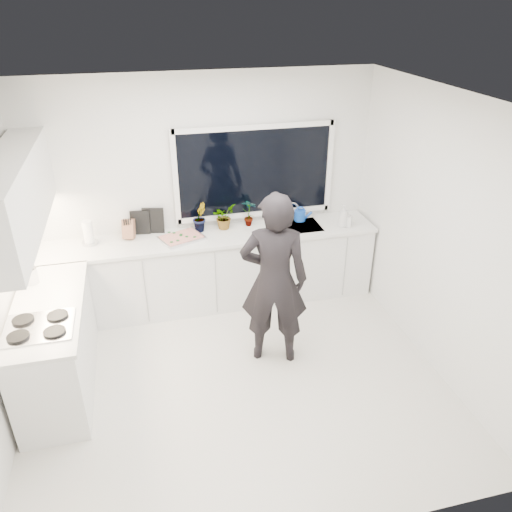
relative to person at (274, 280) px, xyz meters
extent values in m
cube|color=beige|center=(-0.44, -0.28, -0.93)|extent=(4.00, 3.50, 0.02)
cube|color=white|center=(-0.44, 1.48, 0.43)|extent=(4.00, 0.02, 2.70)
cube|color=white|center=(1.57, -0.28, 0.43)|extent=(0.02, 3.50, 2.70)
cube|color=white|center=(-0.44, -0.28, 1.79)|extent=(4.00, 3.50, 0.02)
cube|color=black|center=(0.16, 1.44, 0.63)|extent=(1.80, 0.02, 1.00)
cube|color=white|center=(-0.44, 1.17, -0.48)|extent=(3.92, 0.58, 0.88)
cube|color=white|center=(-2.11, 0.07, -0.48)|extent=(0.58, 1.60, 0.88)
cube|color=silver|center=(-0.44, 1.16, -0.02)|extent=(3.94, 0.62, 0.04)
cube|color=silver|center=(-2.11, 0.07, -0.02)|extent=(0.62, 1.60, 0.04)
cube|color=white|center=(-2.23, 0.42, 0.93)|extent=(0.34, 2.10, 0.70)
cube|color=silver|center=(0.61, 1.17, -0.05)|extent=(0.58, 0.42, 0.14)
cylinder|color=silver|center=(0.61, 1.37, 0.11)|extent=(0.03, 0.03, 0.22)
cube|color=black|center=(-2.13, -0.28, 0.01)|extent=(0.56, 0.48, 0.03)
imported|color=black|center=(0.00, 0.00, 0.00)|extent=(0.77, 0.61, 1.84)
cube|color=silver|center=(-0.78, 1.14, 0.01)|extent=(0.56, 0.49, 0.03)
cube|color=#AF2617|center=(-0.78, 1.14, 0.03)|extent=(0.51, 0.44, 0.01)
cylinder|color=#1348B7|center=(0.70, 1.33, 0.06)|extent=(0.14, 0.14, 0.13)
cylinder|color=white|center=(-1.79, 1.27, 0.13)|extent=(0.14, 0.14, 0.26)
cube|color=#A46C4C|center=(-1.35, 1.31, 0.11)|extent=(0.15, 0.13, 0.22)
cylinder|color=silver|center=(-2.29, 0.52, 0.08)|extent=(0.17, 0.17, 0.16)
cube|color=black|center=(-1.22, 1.41, 0.14)|extent=(0.22, 0.05, 0.28)
cube|color=black|center=(-1.07, 1.41, 0.15)|extent=(0.25, 0.07, 0.30)
imported|color=#26662D|center=(-0.54, 1.33, 0.17)|extent=(0.21, 0.23, 0.34)
imported|color=#26662D|center=(-0.25, 1.33, 0.15)|extent=(0.35, 0.35, 0.30)
imported|color=#26662D|center=(0.06, 1.33, 0.17)|extent=(0.21, 0.20, 0.34)
imported|color=#26662D|center=(0.41, 1.33, 0.15)|extent=(0.20, 0.20, 0.31)
imported|color=#D8BF66|center=(1.14, 1.02, 0.14)|extent=(0.15, 0.15, 0.28)
imported|color=#D8BF66|center=(1.21, 1.02, 0.10)|extent=(0.13, 0.13, 0.21)
camera|label=1|loc=(-1.18, -4.04, 2.50)|focal=35.00mm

